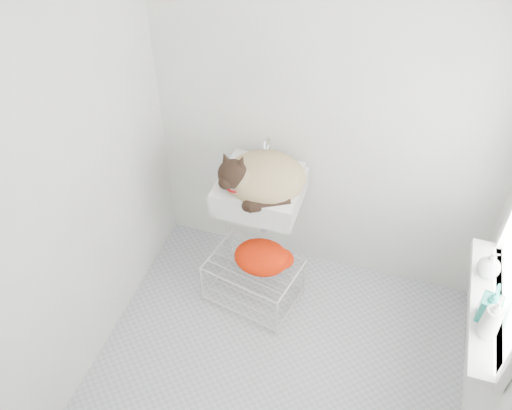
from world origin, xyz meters
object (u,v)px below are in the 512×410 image
(bottle_a, at_px, (485,333))
(bottle_c, at_px, (486,274))
(sink, at_px, (260,182))
(bottle_b, at_px, (485,318))
(cat, at_px, (261,179))
(wire_rack, at_px, (253,282))

(bottle_a, relative_size, bottle_c, 1.38)
(sink, xyz_separation_m, bottle_b, (1.33, -0.63, 0.00))
(bottle_a, distance_m, bottle_c, 0.38)
(cat, bearing_deg, bottle_b, -39.00)
(bottle_a, height_order, bottle_c, bottle_a)
(sink, relative_size, bottle_b, 2.45)
(wire_rack, height_order, bottle_c, bottle_c)
(sink, bearing_deg, bottle_c, -14.51)
(wire_rack, xyz_separation_m, bottle_c, (1.31, -0.12, 0.70))
(bottle_c, bearing_deg, bottle_b, -90.00)
(sink, distance_m, wire_rack, 0.74)
(cat, bearing_deg, bottle_a, -42.19)
(wire_rack, height_order, bottle_b, bottle_b)
(sink, height_order, cat, cat)
(sink, distance_m, cat, 0.05)
(sink, distance_m, bottle_b, 1.48)
(bottle_c, bearing_deg, bottle_a, -90.00)
(bottle_c, bearing_deg, cat, 166.15)
(wire_rack, height_order, bottle_a, bottle_a)
(wire_rack, relative_size, bottle_a, 2.71)
(wire_rack, xyz_separation_m, bottle_b, (1.31, -0.41, 0.70))
(bottle_b, bearing_deg, wire_rack, 162.56)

